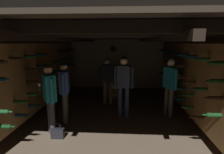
# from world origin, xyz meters

# --- Properties ---
(ground_plane) EXTENTS (8.40, 8.40, 0.00)m
(ground_plane) POSITION_xyz_m (0.00, 0.00, 0.00)
(ground_plane) COLOR brown
(room_shell) EXTENTS (4.72, 6.52, 2.41)m
(room_shell) POSITION_xyz_m (-0.00, 0.27, 1.43)
(room_shell) COLOR gray
(room_shell) RESTS_ON ground_plane
(wine_crate_stack) EXTENTS (0.52, 0.35, 0.90)m
(wine_crate_stack) POSITION_xyz_m (-0.09, 1.65, 0.45)
(wine_crate_stack) COLOR brown
(wine_crate_stack) RESTS_ON ground_plane
(display_bottle) EXTENTS (0.08, 0.08, 0.35)m
(display_bottle) POSITION_xyz_m (0.01, 1.69, 1.04)
(display_bottle) COLOR #143819
(display_bottle) RESTS_ON wine_crate_stack
(person_host_center) EXTENTS (0.54, 0.26, 1.70)m
(person_host_center) POSITION_xyz_m (0.32, -0.15, 1.04)
(person_host_center) COLOR #232D4C
(person_host_center) RESTS_ON ground_plane
(person_guest_mid_left) EXTENTS (0.36, 0.54, 1.58)m
(person_guest_mid_left) POSITION_xyz_m (-1.19, -0.56, 0.95)
(person_guest_mid_left) COLOR #4C473D
(person_guest_mid_left) RESTS_ON ground_plane
(person_guest_mid_right) EXTENTS (0.42, 0.49, 1.63)m
(person_guest_mid_right) POSITION_xyz_m (1.60, 0.04, 0.98)
(person_guest_mid_right) COLOR #4C473D
(person_guest_mid_right) RESTS_ON ground_plane
(person_guest_rear_center) EXTENTS (0.54, 0.35, 1.55)m
(person_guest_rear_center) POSITION_xyz_m (-0.23, 1.00, 0.92)
(person_guest_rear_center) COLOR brown
(person_guest_rear_center) RESTS_ON ground_plane
(person_guest_near_left) EXTENTS (0.44, 0.46, 1.61)m
(person_guest_near_left) POSITION_xyz_m (-1.31, -1.25, 0.97)
(person_guest_near_left) COLOR #2D2D33
(person_guest_near_left) RESTS_ON ground_plane
(handbag) EXTENTS (0.28, 0.12, 0.35)m
(handbag) POSITION_xyz_m (-1.12, -1.42, 0.12)
(handbag) COLOR black
(handbag) RESTS_ON ground_plane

